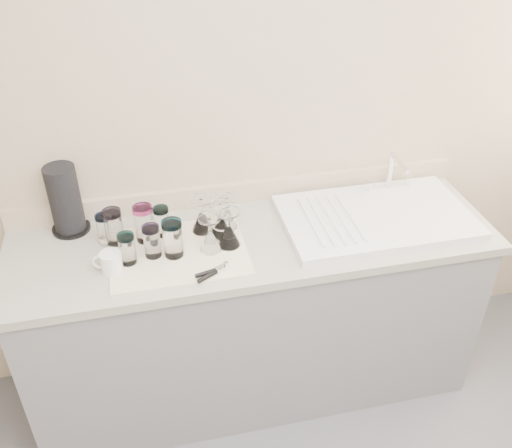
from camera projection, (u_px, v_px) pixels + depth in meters
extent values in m
cube|color=tan|center=(238.00, 131.00, 2.45)|extent=(3.50, 0.04, 2.50)
cube|color=slate|center=(254.00, 318.00, 2.67)|extent=(2.00, 0.60, 0.86)
cube|color=gray|center=(254.00, 241.00, 2.42)|extent=(2.06, 0.62, 0.04)
cube|color=white|center=(376.00, 217.00, 2.50)|extent=(0.82, 0.50, 0.03)
cylinder|color=silver|center=(390.00, 170.00, 2.62)|extent=(0.02, 0.02, 0.18)
cylinder|color=silver|center=(400.00, 163.00, 2.51)|extent=(0.02, 0.16, 0.02)
cylinder|color=silver|center=(368.00, 186.00, 2.65)|extent=(0.03, 0.03, 0.04)
cylinder|color=silver|center=(408.00, 181.00, 2.68)|extent=(0.03, 0.03, 0.04)
cube|color=white|center=(178.00, 252.00, 2.31)|extent=(0.55, 0.42, 0.01)
cylinder|color=white|center=(114.00, 229.00, 2.32)|extent=(0.07, 0.07, 0.14)
cylinder|color=#A787CD|center=(111.00, 213.00, 2.28)|extent=(0.08, 0.08, 0.02)
cylinder|color=white|center=(144.00, 226.00, 2.34)|extent=(0.08, 0.08, 0.14)
cylinder|color=#D03494|center=(142.00, 209.00, 2.29)|extent=(0.08, 0.08, 0.02)
cylinder|color=white|center=(162.00, 223.00, 2.38)|extent=(0.06, 0.06, 0.11)
cylinder|color=teal|center=(160.00, 210.00, 2.34)|extent=(0.07, 0.07, 0.02)
cylinder|color=white|center=(127.00, 251.00, 2.22)|extent=(0.06, 0.06, 0.12)
cylinder|color=teal|center=(125.00, 237.00, 2.18)|extent=(0.07, 0.07, 0.02)
cylinder|color=white|center=(152.00, 243.00, 2.26)|extent=(0.07, 0.07, 0.12)
cylinder|color=#6C4BB2|center=(150.00, 229.00, 2.22)|extent=(0.07, 0.07, 0.02)
cylinder|color=white|center=(173.00, 241.00, 2.25)|extent=(0.08, 0.08, 0.14)
cylinder|color=#2498BD|center=(171.00, 224.00, 2.21)|extent=(0.08, 0.08, 0.02)
cylinder|color=white|center=(105.00, 230.00, 2.34)|extent=(0.06, 0.06, 0.11)
cylinder|color=blue|center=(102.00, 217.00, 2.31)|extent=(0.06, 0.06, 0.02)
cone|color=white|center=(202.00, 222.00, 2.41)|extent=(0.09, 0.09, 0.08)
cylinder|color=white|center=(201.00, 207.00, 2.37)|extent=(0.01, 0.01, 0.07)
cylinder|color=white|center=(201.00, 200.00, 2.35)|extent=(0.09, 0.09, 0.01)
cone|color=white|center=(228.00, 219.00, 2.43)|extent=(0.08, 0.08, 0.08)
cylinder|color=white|center=(227.00, 205.00, 2.39)|extent=(0.01, 0.01, 0.06)
cylinder|color=white|center=(227.00, 198.00, 2.37)|extent=(0.08, 0.08, 0.01)
cone|color=white|center=(210.00, 241.00, 2.30)|extent=(0.09, 0.09, 0.08)
cylinder|color=white|center=(210.00, 227.00, 2.26)|extent=(0.01, 0.01, 0.06)
cylinder|color=white|center=(209.00, 219.00, 2.24)|extent=(0.09, 0.09, 0.01)
cone|color=white|center=(229.00, 236.00, 2.32)|extent=(0.09, 0.09, 0.09)
cylinder|color=white|center=(228.00, 220.00, 2.28)|extent=(0.01, 0.01, 0.07)
cylinder|color=white|center=(228.00, 212.00, 2.26)|extent=(0.09, 0.09, 0.01)
cone|color=white|center=(221.00, 227.00, 2.38)|extent=(0.09, 0.09, 0.08)
cylinder|color=white|center=(220.00, 212.00, 2.34)|extent=(0.01, 0.01, 0.07)
cylinder|color=white|center=(220.00, 204.00, 2.32)|extent=(0.09, 0.09, 0.01)
cube|color=silver|center=(222.00, 268.00, 2.21)|extent=(0.06, 0.05, 0.02)
cylinder|color=black|center=(209.00, 275.00, 2.17)|extent=(0.10, 0.07, 0.02)
cylinder|color=black|center=(208.00, 272.00, 2.19)|extent=(0.11, 0.04, 0.02)
cylinder|color=white|center=(111.00, 262.00, 2.20)|extent=(0.10, 0.10, 0.09)
torus|color=white|center=(100.00, 262.00, 2.20)|extent=(0.07, 0.03, 0.06)
cylinder|color=black|center=(72.00, 228.00, 2.45)|extent=(0.16, 0.16, 0.01)
cylinder|color=black|center=(65.00, 198.00, 2.36)|extent=(0.13, 0.13, 0.29)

